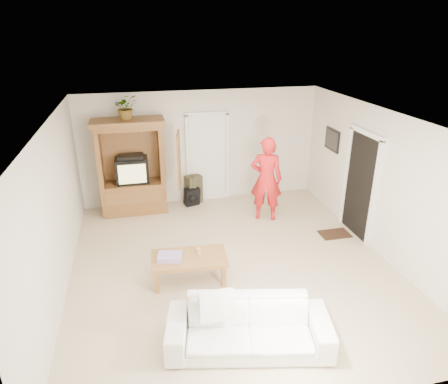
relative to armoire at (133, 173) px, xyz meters
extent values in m
plane|color=#C8AF85|center=(1.58, -2.66, -0.91)|extent=(6.00, 6.00, 0.00)
plane|color=white|center=(1.58, -2.66, 1.69)|extent=(6.00, 6.00, 0.00)
plane|color=silver|center=(1.58, 0.34, 0.39)|extent=(5.50, 0.00, 5.50)
plane|color=silver|center=(1.58, -5.66, 0.39)|extent=(5.50, 0.00, 5.50)
plane|color=silver|center=(-1.17, -2.66, 0.39)|extent=(0.00, 6.00, 6.00)
plane|color=silver|center=(4.33, -2.66, 0.39)|extent=(0.00, 6.00, 6.00)
cube|color=brown|center=(-0.02, -0.01, -0.56)|extent=(1.40, 0.60, 0.70)
cube|color=brown|center=(-0.67, -0.01, 0.39)|extent=(0.10, 0.60, 1.20)
cube|color=brown|center=(0.63, -0.01, 0.39)|extent=(0.10, 0.60, 1.20)
cube|color=brown|center=(-0.02, 0.26, 0.39)|extent=(1.40, 0.06, 1.20)
cube|color=brown|center=(-0.02, -0.01, 1.04)|extent=(1.40, 0.60, 0.10)
cube|color=brown|center=(-0.02, -0.01, 1.14)|extent=(1.52, 0.68, 0.10)
cube|color=brown|center=(0.96, -0.48, 0.39)|extent=(0.16, 0.67, 1.15)
cube|color=black|center=(-0.02, 0.02, 0.07)|extent=(0.70, 0.52, 0.55)
cube|color=tan|center=(-0.02, -0.25, 0.07)|extent=(0.58, 0.02, 0.42)
cube|color=black|center=(-0.02, -0.01, 0.38)|extent=(0.55, 0.35, 0.08)
cube|color=olive|center=(-0.02, -0.30, -0.46)|extent=(1.19, 0.03, 0.25)
cube|color=white|center=(1.73, 0.31, 0.11)|extent=(0.85, 0.05, 2.04)
cube|color=black|center=(4.30, -2.06, 0.11)|extent=(0.05, 0.90, 2.04)
cube|color=black|center=(4.31, -0.76, 0.69)|extent=(0.03, 0.60, 0.48)
cube|color=#382316|center=(3.88, -2.06, -0.90)|extent=(0.60, 0.40, 0.02)
imported|color=#4C7238|center=(-0.02, -0.03, 1.45)|extent=(0.53, 0.48, 0.52)
imported|color=red|center=(2.73, -1.03, 0.01)|extent=(0.78, 0.65, 1.83)
imported|color=white|center=(1.32, -4.58, -0.60)|extent=(2.24, 1.25, 0.62)
cube|color=olive|center=(0.79, -2.96, -0.49)|extent=(1.26, 0.75, 0.07)
cube|color=olive|center=(0.24, -3.18, -0.72)|extent=(0.07, 0.07, 0.39)
cube|color=olive|center=(0.27, -2.67, -0.72)|extent=(0.07, 0.07, 0.39)
cube|color=olive|center=(1.30, -3.25, -0.72)|extent=(0.07, 0.07, 0.39)
cube|color=olive|center=(1.33, -2.74, -0.72)|extent=(0.07, 0.07, 0.39)
cube|color=#FF54B5|center=(0.48, -2.96, -0.41)|extent=(0.43, 0.36, 0.08)
cylinder|color=tan|center=(0.95, -2.90, -0.40)|extent=(0.08, 0.08, 0.10)
camera|label=1|loc=(0.09, -8.49, 3.02)|focal=32.00mm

